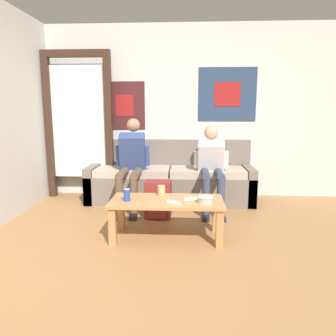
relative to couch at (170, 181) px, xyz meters
The scene contains 13 objects.
ground_plane 2.36m from the couch, 91.31° to the right, with size 18.00×18.00×0.00m, color #9E7042.
wall_back 1.05m from the couch, 98.24° to the left, with size 10.00×0.07×2.55m.
door_frame 1.64m from the couch, behind, with size 1.00×0.10×2.15m.
couch is the anchor object (origin of this frame).
coffee_table 1.43m from the couch, 88.62° to the right, with size 1.15×0.54×0.41m.
person_seated_adult 0.72m from the couch, 143.52° to the right, with size 0.47×0.91×1.19m.
person_seated_teen 0.76m from the couch, 34.89° to the right, with size 0.47×0.88×1.10m.
backpack 0.80m from the couch, 98.10° to the right, with size 0.32×0.28×0.46m.
ceramic_bowl 1.58m from the couch, 74.45° to the right, with size 0.16×0.16×0.07m.
pillar_candle 1.26m from the couch, 91.62° to the right, with size 0.08×0.08×0.12m.
drink_can_blue 1.55m from the couch, 103.81° to the right, with size 0.07×0.07×0.12m.
game_controller_near_left 1.44m from the couch, 79.06° to the right, with size 0.15×0.09×0.03m.
game_controller_near_right 1.56m from the couch, 85.99° to the right, with size 0.14×0.11×0.03m.
Camera 1 is at (0.28, -2.32, 1.33)m, focal length 35.00 mm.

